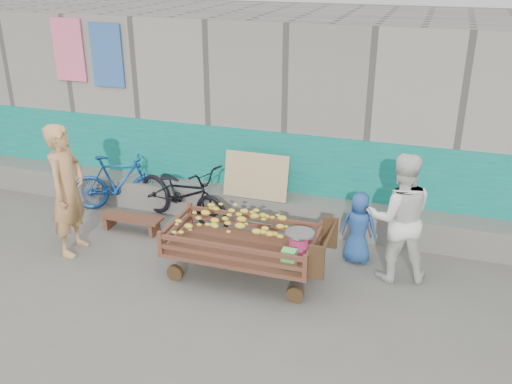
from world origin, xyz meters
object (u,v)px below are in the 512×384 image
(bench, at_px, (131,220))
(woman, at_px, (399,218))
(child, at_px, (359,228))
(bicycle_dark, at_px, (183,193))
(vendor_man, at_px, (67,190))
(bicycle_blue, at_px, (119,183))
(banana_cart, at_px, (240,235))

(bench, xyz_separation_m, woman, (3.91, -0.08, 0.68))
(child, bearing_deg, bench, 9.28)
(woman, height_order, child, woman)
(bench, height_order, bicycle_dark, bicycle_dark)
(vendor_man, height_order, woman, vendor_man)
(bicycle_dark, bearing_deg, bicycle_blue, 103.87)
(bench, distance_m, woman, 3.97)
(bench, bearing_deg, vendor_man, -120.24)
(banana_cart, height_order, bicycle_dark, bicycle_dark)
(woman, height_order, bicycle_dark, woman)
(banana_cart, height_order, bicycle_blue, bicycle_blue)
(woman, height_order, bicycle_blue, woman)
(banana_cart, distance_m, woman, 2.02)
(bicycle_dark, xyz_separation_m, bicycle_blue, (-1.21, 0.16, -0.04))
(banana_cart, xyz_separation_m, woman, (1.91, 0.63, 0.25))
(child, bearing_deg, vendor_man, 20.42)
(banana_cart, bearing_deg, bicycle_blue, 152.14)
(woman, bearing_deg, vendor_man, -5.64)
(banana_cart, distance_m, child, 1.64)
(bench, bearing_deg, woman, -1.12)
(bench, bearing_deg, child, 3.03)
(woman, bearing_deg, banana_cart, 3.30)
(vendor_man, relative_size, woman, 1.09)
(child, relative_size, bicycle_blue, 0.66)
(banana_cart, bearing_deg, bench, 160.58)
(bench, bearing_deg, bicycle_dark, 37.64)
(vendor_man, relative_size, child, 1.85)
(vendor_man, distance_m, bicycle_dark, 1.75)
(bench, xyz_separation_m, child, (3.38, 0.18, 0.33))
(woman, distance_m, child, 0.68)
(banana_cart, xyz_separation_m, bicycle_dark, (-1.36, 1.20, -0.11))
(bicycle_blue, bearing_deg, vendor_man, 162.20)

